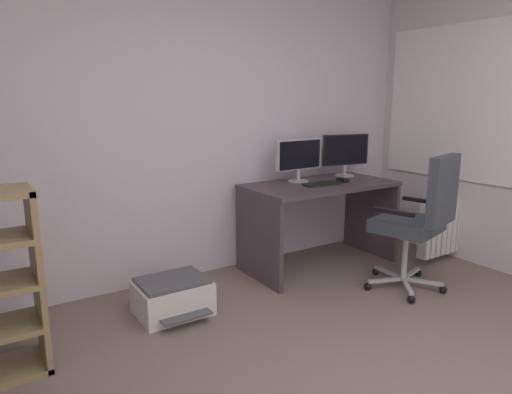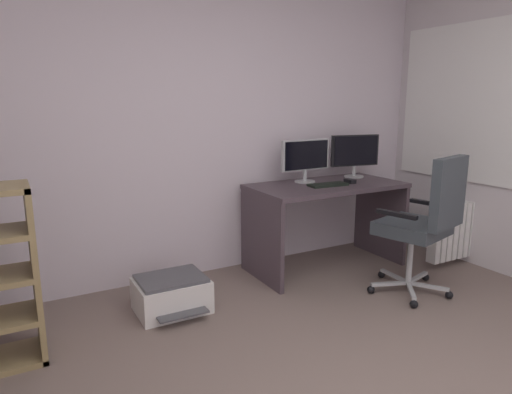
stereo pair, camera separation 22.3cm
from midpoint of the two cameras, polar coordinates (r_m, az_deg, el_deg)
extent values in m
cube|color=silver|center=(3.78, -10.60, 9.44)|extent=(4.57, 0.10, 2.61)
cube|color=white|center=(4.49, 23.42, 10.71)|extent=(0.01, 1.55, 1.30)
cube|color=white|center=(4.49, 23.37, 10.72)|extent=(0.02, 1.63, 1.38)
cube|color=#493B43|center=(4.00, 6.44, 1.48)|extent=(1.33, 0.68, 0.04)
cube|color=#493B43|center=(3.72, -1.45, -5.22)|extent=(0.04, 0.65, 0.72)
cube|color=#493B43|center=(4.51, 12.70, -2.43)|extent=(0.04, 0.65, 0.72)
cylinder|color=#B2B5B7|center=(4.05, 3.73, 2.01)|extent=(0.18, 0.18, 0.01)
cylinder|color=#B2B5B7|center=(4.04, 3.75, 2.85)|extent=(0.03, 0.03, 0.11)
cube|color=#B7BABC|center=(4.01, 3.78, 5.32)|extent=(0.49, 0.05, 0.27)
cube|color=black|center=(4.00, 3.97, 5.29)|extent=(0.45, 0.02, 0.24)
cylinder|color=#B2B5B7|center=(4.40, 9.58, 2.68)|extent=(0.18, 0.18, 0.01)
cylinder|color=#B2B5B7|center=(4.39, 9.61, 3.45)|extent=(0.03, 0.03, 0.11)
cube|color=black|center=(4.37, 9.69, 5.84)|extent=(0.48, 0.12, 0.28)
cube|color=black|center=(4.35, 9.84, 5.81)|extent=(0.44, 0.08, 0.26)
cube|color=black|center=(3.90, 6.65, 1.64)|extent=(0.35, 0.15, 0.02)
cube|color=black|center=(4.07, 9.26, 2.09)|extent=(0.06, 0.10, 0.03)
cube|color=#B7BABC|center=(3.96, 17.26, -9.12)|extent=(0.30, 0.11, 0.02)
sphere|color=black|center=(4.10, 18.12, -9.02)|extent=(0.06, 0.06, 0.06)
cube|color=#B7BABC|center=(3.93, 14.71, -9.13)|extent=(0.05, 0.30, 0.02)
sphere|color=black|center=(4.04, 13.17, -9.04)|extent=(0.06, 0.06, 0.06)
cube|color=#B7BABC|center=(3.77, 14.26, -10.05)|extent=(0.29, 0.14, 0.02)
sphere|color=black|center=(3.72, 12.12, -10.90)|extent=(0.06, 0.06, 0.06)
cube|color=#B7BABC|center=(3.70, 16.72, -10.64)|extent=(0.21, 0.25, 0.02)
sphere|color=black|center=(3.58, 17.12, -12.15)|extent=(0.06, 0.06, 0.06)
cube|color=#B7BABC|center=(3.82, 18.56, -10.01)|extent=(0.19, 0.27, 0.02)
sphere|color=black|center=(3.83, 20.79, -10.78)|extent=(0.06, 0.06, 0.06)
cylinder|color=#B7BABC|center=(3.77, 16.48, -6.99)|extent=(0.04, 0.04, 0.39)
cube|color=#363D43|center=(3.69, 16.71, -3.36)|extent=(0.57, 0.55, 0.10)
cube|color=#363D43|center=(3.53, 20.69, 0.76)|extent=(0.43, 0.18, 0.51)
cube|color=black|center=(3.44, 15.04, -1.83)|extent=(0.12, 0.31, 0.03)
cube|color=black|center=(3.88, 18.46, -0.44)|extent=(0.12, 0.31, 0.03)
cube|color=#917A4E|center=(2.86, -27.68, -8.93)|extent=(0.03, 0.33, 1.02)
cube|color=silver|center=(3.32, -12.32, -12.23)|extent=(0.49, 0.38, 0.23)
cube|color=#4C4C51|center=(3.27, -12.42, -10.20)|extent=(0.45, 0.35, 0.02)
cube|color=#4C4C51|center=(3.15, -10.75, -14.51)|extent=(0.34, 0.10, 0.01)
cube|color=white|center=(4.30, 18.96, -4.12)|extent=(0.06, 0.10, 0.51)
cube|color=white|center=(4.36, 19.57, -3.95)|extent=(0.06, 0.10, 0.51)
cube|color=white|center=(4.42, 20.16, -3.79)|extent=(0.06, 0.10, 0.51)
cube|color=white|center=(4.48, 20.73, -3.63)|extent=(0.06, 0.10, 0.51)
cube|color=white|center=(4.54, 21.30, -3.48)|extent=(0.06, 0.10, 0.51)
cube|color=white|center=(4.59, 21.84, -3.33)|extent=(0.06, 0.10, 0.51)
cube|color=white|center=(4.65, 22.38, -3.18)|extent=(0.06, 0.10, 0.51)
cube|color=white|center=(4.71, 22.90, -3.03)|extent=(0.06, 0.10, 0.51)
cube|color=white|center=(4.77, 23.40, -2.89)|extent=(0.06, 0.10, 0.51)
cube|color=white|center=(4.84, 23.89, -2.76)|extent=(0.06, 0.10, 0.51)
camera|label=1|loc=(0.11, -91.96, -0.42)|focal=32.02mm
camera|label=2|loc=(0.11, 88.04, 0.42)|focal=32.02mm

